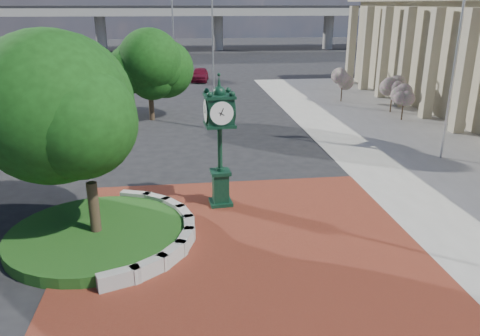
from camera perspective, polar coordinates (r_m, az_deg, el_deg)
name	(u,v)px	position (r m, az deg, el deg)	size (l,w,h in m)	color
ground	(239,232)	(17.11, -0.09, -7.82)	(200.00, 200.00, 0.00)	black
plaza	(243,245)	(16.23, 0.35, -9.37)	(12.00, 12.00, 0.04)	maroon
planter_wall	(163,230)	(16.90, -9.32, -7.44)	(2.96, 6.77, 0.54)	#9E9B93
grass_bed	(97,235)	(17.20, -17.02, -7.85)	(6.10, 6.10, 0.40)	#154B18
overpass	(187,11)	(85.12, -6.44, 18.45)	(90.00, 12.00, 7.50)	#9E9B93
tree_planter	(86,138)	(15.95, -18.26, 3.50)	(5.20, 5.20, 6.33)	#38281C
tree_street	(149,74)	(33.48, -10.99, 11.20)	(4.40, 4.40, 5.45)	#38281C
post_clock	(220,137)	(18.36, -2.48, 3.85)	(1.18, 1.18, 5.29)	black
parked_car	(200,74)	(50.79, -4.92, 11.29)	(1.66, 4.13, 1.41)	maroon
flagpole_a	(457,50)	(26.21, 24.92, 12.92)	(1.73, 0.20, 11.04)	silver
street_lamp_near	(215,37)	(43.43, -3.07, 15.61)	(1.89, 0.43, 8.46)	slate
street_lamp_far	(175,27)	(53.87, -7.93, 16.62)	(2.04, 0.46, 9.13)	slate
shrub_near	(404,98)	(34.89, 19.34, 8.04)	(1.20, 1.20, 2.20)	#38281C
shrub_mid	(392,92)	(37.21, 18.07, 8.83)	(1.20, 1.20, 2.20)	#38281C
shrub_far	(342,83)	(40.40, 12.36, 10.11)	(1.20, 1.20, 2.20)	#38281C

